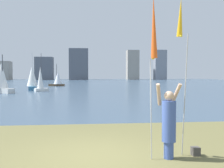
{
  "coord_description": "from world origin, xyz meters",
  "views": [
    {
      "loc": [
        -0.22,
        -6.75,
        2.16
      ],
      "look_at": [
        1.57,
        10.85,
        1.51
      ],
      "focal_mm": 41.25,
      "sensor_mm": 36.0,
      "label": 1
    }
  ],
  "objects": [
    {
      "name": "kite_flag_right",
      "position": [
        2.34,
        0.04,
        3.58
      ],
      "size": [
        0.16,
        0.69,
        4.25
      ],
      "color": "#B2B2B7",
      "rests_on": "ground"
    },
    {
      "name": "skyline_tower_3",
      "position": [
        20.68,
        107.38,
        6.53
      ],
      "size": [
        5.24,
        5.23,
        13.05
      ],
      "color": "gray",
      "rests_on": "ground"
    },
    {
      "name": "skyline_tower_1",
      "position": [
        -17.96,
        105.87,
        4.83
      ],
      "size": [
        7.49,
        5.03,
        9.66
      ],
      "color": "#565B66",
      "rests_on": "ground"
    },
    {
      "name": "sailboat_1",
      "position": [
        -7.75,
        30.32,
        1.69
      ],
      "size": [
        1.67,
        3.01,
        5.44
      ],
      "color": "#2D6084",
      "rests_on": "ground"
    },
    {
      "name": "bag",
      "position": [
        2.68,
        -0.23,
        0.11
      ],
      "size": [
        0.21,
        0.2,
        0.23
      ],
      "color": "#4C4742",
      "rests_on": "ground"
    },
    {
      "name": "sailboat_5",
      "position": [
        -10.09,
        24.61,
        1.75
      ],
      "size": [
        3.1,
        2.72,
        4.5
      ],
      "color": "silver",
      "rests_on": "ground"
    },
    {
      "name": "skyline_tower_0",
      "position": [
        -33.9,
        104.11,
        3.85
      ],
      "size": [
        5.0,
        5.58,
        7.71
      ],
      "color": "gray",
      "rests_on": "ground"
    },
    {
      "name": "sailboat_0",
      "position": [
        -6.07,
        27.32,
        1.41
      ],
      "size": [
        1.9,
        1.57,
        4.92
      ],
      "color": "white",
      "rests_on": "ground"
    },
    {
      "name": "ground",
      "position": [
        0.0,
        50.95,
        -0.06
      ],
      "size": [
        120.0,
        138.0,
        0.12
      ],
      "color": "brown"
    },
    {
      "name": "sailboat_6",
      "position": [
        -5.54,
        42.61,
        1.34
      ],
      "size": [
        3.02,
        1.58,
        4.2
      ],
      "color": "brown",
      "rests_on": "ground"
    },
    {
      "name": "person",
      "position": [
        1.89,
        -0.39,
        0.95
      ],
      "size": [
        0.71,
        0.52,
        1.94
      ],
      "rotation": [
        0.0,
        0.0,
        0.2
      ],
      "color": "#3F59A5",
      "rests_on": "ground"
    },
    {
      "name": "skyline_tower_4",
      "position": [
        32.63,
        104.89,
        6.52
      ],
      "size": [
        5.14,
        3.88,
        13.03
      ],
      "color": "gray",
      "rests_on": "ground"
    },
    {
      "name": "skyline_tower_2",
      "position": [
        -3.23,
        103.24,
        6.55
      ],
      "size": [
        7.96,
        5.67,
        13.11
      ],
      "color": "#565B66",
      "rests_on": "ground"
    },
    {
      "name": "kite_flag_left",
      "position": [
        1.44,
        -0.54,
        3.27
      ],
      "size": [
        0.16,
        0.47,
        4.13
      ],
      "color": "#B2B2B7",
      "rests_on": "ground"
    }
  ]
}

